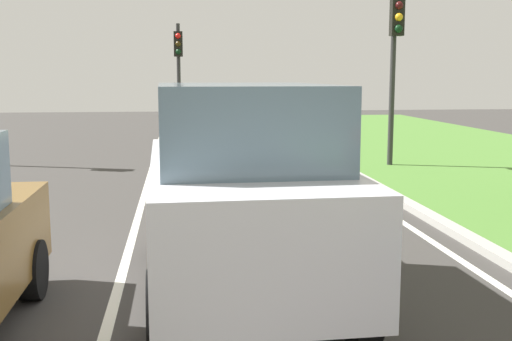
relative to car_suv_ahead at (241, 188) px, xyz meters
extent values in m
plane|color=#383533|center=(-0.66, 5.22, -1.17)|extent=(60.00, 60.00, 0.00)
cube|color=silver|center=(-1.36, 5.22, -1.16)|extent=(0.12, 32.00, 0.01)
cube|color=silver|center=(2.94, 5.22, -1.16)|extent=(0.12, 32.00, 0.01)
cube|color=#9E9B93|center=(3.44, 5.22, -1.11)|extent=(0.24, 48.00, 0.12)
cube|color=silver|center=(0.00, 0.04, -0.24)|extent=(2.02, 4.55, 1.10)
cube|color=slate|center=(0.00, -0.11, 0.71)|extent=(1.77, 2.74, 0.80)
cylinder|color=black|center=(-0.92, 1.55, -0.79)|extent=(0.24, 0.77, 0.76)
cylinder|color=black|center=(0.83, 1.59, -0.79)|extent=(0.24, 0.77, 0.76)
cylinder|color=black|center=(-0.83, -1.51, -0.79)|extent=(0.24, 0.77, 0.76)
cylinder|color=black|center=(0.91, -1.47, -0.79)|extent=(0.24, 0.77, 0.76)
cylinder|color=black|center=(-2.23, 0.07, -0.85)|extent=(0.22, 0.64, 0.64)
cylinder|color=#2D2D2D|center=(4.80, 9.07, 1.12)|extent=(0.14, 0.14, 4.57)
cube|color=black|center=(4.80, 8.87, 2.62)|extent=(0.32, 0.24, 0.90)
sphere|color=#3F0F0F|center=(4.80, 8.74, 2.90)|extent=(0.20, 0.20, 0.20)
sphere|color=#F2AD19|center=(4.80, 8.74, 2.62)|extent=(0.20, 0.20, 0.20)
sphere|color=black|center=(4.80, 8.74, 2.34)|extent=(0.20, 0.20, 0.20)
cylinder|color=#2D2D2D|center=(-0.61, 17.03, 0.95)|extent=(0.14, 0.14, 4.23)
cube|color=black|center=(-0.61, 16.83, 2.32)|extent=(0.32, 0.24, 0.90)
sphere|color=red|center=(-0.61, 16.70, 2.60)|extent=(0.20, 0.20, 0.20)
sphere|color=#382B0C|center=(-0.61, 16.70, 2.32)|extent=(0.20, 0.20, 0.20)
sphere|color=black|center=(-0.61, 16.70, 2.04)|extent=(0.20, 0.20, 0.20)
camera|label=1|loc=(-0.65, -6.63, 1.21)|focal=44.17mm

